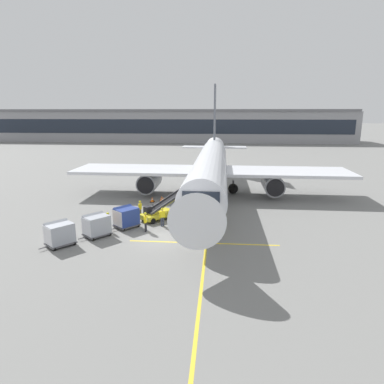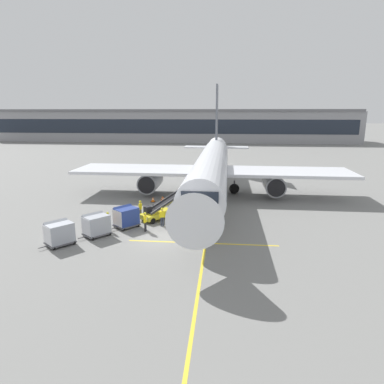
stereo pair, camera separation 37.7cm
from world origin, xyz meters
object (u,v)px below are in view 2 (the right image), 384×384
parked_airplane (211,167)px  ground_crew_marshaller (162,216)px  baggage_cart_third (59,233)px  ground_crew_by_loader (108,220)px  baggage_cart_lead (126,216)px  belt_loader (160,211)px  baggage_cart_second (96,224)px  safety_cone_nose_mark (153,199)px  safety_cone_wingtip (162,199)px  ground_crew_wingwalker (145,220)px  ground_crew_by_carts (140,208)px  safety_cone_engine_keepout (164,200)px

parked_airplane → ground_crew_marshaller: 13.25m
baggage_cart_third → ground_crew_by_loader: baggage_cart_third is taller
baggage_cart_third → ground_crew_by_loader: (2.75, 3.39, -0.00)m
parked_airplane → baggage_cart_lead: 15.00m
parked_airplane → belt_loader: bearing=-114.2°
parked_airplane → belt_loader: (-4.60, -10.25, -2.75)m
baggage_cart_second → safety_cone_nose_mark: bearing=77.6°
ground_crew_by_loader → safety_cone_nose_mark: ground_crew_by_loader is taller
parked_airplane → ground_crew_by_loader: (-8.44, -14.15, -2.56)m
baggage_cart_third → safety_cone_wingtip: bearing=67.5°
parked_airplane → safety_cone_wingtip: size_ratio=66.54×
baggage_cart_third → safety_cone_wingtip: size_ratio=3.93×
baggage_cart_second → ground_crew_by_loader: (0.61, 1.19, -0.00)m
ground_crew_marshaller → safety_cone_nose_mark: ground_crew_marshaller is taller
safety_cone_nose_mark → ground_crew_wingwalker: bearing=-81.8°
ground_crew_by_loader → ground_crew_marshaller: 4.81m
ground_crew_by_carts → safety_cone_nose_mark: ground_crew_by_carts is taller
baggage_cart_second → safety_cone_engine_keepout: baggage_cart_second is taller
belt_loader → safety_cone_wingtip: size_ratio=7.47×
belt_loader → ground_crew_marshaller: belt_loader is taller
ground_crew_by_carts → ground_crew_marshaller: 3.49m
baggage_cart_lead → safety_cone_nose_mark: size_ratio=4.31×
safety_cone_nose_mark → ground_crew_marshaller: bearing=-72.3°
ground_crew_marshaller → parked_airplane: bearing=72.2°
safety_cone_engine_keepout → ground_crew_by_carts: bearing=-102.7°
baggage_cart_third → ground_crew_by_loader: bearing=50.9°
parked_airplane → baggage_cart_lead: parked_airplane is taller
belt_loader → baggage_cart_second: belt_loader is taller
belt_loader → baggage_cart_second: 6.77m
belt_loader → safety_cone_engine_keepout: 5.98m
baggage_cart_lead → baggage_cart_third: same height
baggage_cart_second → baggage_cart_third: 3.07m
belt_loader → baggage_cart_second: (-4.46, -5.09, 0.19)m
ground_crew_wingwalker → belt_loader: bearing=80.9°
baggage_cart_second → baggage_cart_third: same height
parked_airplane → baggage_cart_lead: size_ratio=16.92×
ground_crew_by_loader → ground_crew_marshaller: bearing=21.5°
safety_cone_engine_keepout → safety_cone_nose_mark: bearing=171.4°
belt_loader → ground_crew_marshaller: bearing=-73.6°
baggage_cart_lead → ground_crew_wingwalker: baggage_cart_lead is taller
baggage_cart_lead → safety_cone_nose_mark: 8.83m
baggage_cart_second → baggage_cart_third: (-2.14, -2.20, 0.00)m
baggage_cart_second → ground_crew_wingwalker: bearing=20.4°
belt_loader → safety_cone_engine_keepout: size_ratio=7.36×
parked_airplane → baggage_cart_second: size_ratio=16.92×
ground_crew_by_carts → safety_cone_nose_mark: bearing=90.2°
safety_cone_nose_mark → baggage_cart_second: bearing=-102.4°
baggage_cart_second → safety_cone_nose_mark: 11.49m
ground_crew_by_carts → ground_crew_wingwalker: size_ratio=1.00×
baggage_cart_lead → baggage_cart_second: 3.05m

